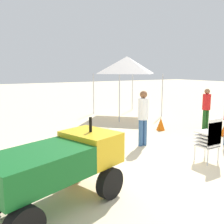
{
  "coord_description": "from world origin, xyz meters",
  "views": [
    {
      "loc": [
        -4.5,
        -3.99,
        2.44
      ],
      "look_at": [
        -0.25,
        3.05,
        1.05
      ],
      "focal_mm": 41.04,
      "sensor_mm": 36.0,
      "label": 1
    }
  ],
  "objects": [
    {
      "name": "stacked_plastic_chairs",
      "position": [
        1.01,
        0.19,
        0.7
      ],
      "size": [
        0.48,
        0.48,
        1.2
      ],
      "color": "silver",
      "rests_on": "ground"
    },
    {
      "name": "surfboard_pile",
      "position": [
        -1.56,
        3.19,
        0.17
      ],
      "size": [
        2.67,
        0.9,
        0.32
      ],
      "color": "#268CCC",
      "rests_on": "ground"
    },
    {
      "name": "lifeguard_near_right",
      "position": [
        4.07,
        2.8,
        0.95
      ],
      "size": [
        0.32,
        0.32,
        1.66
      ],
      "color": "#194C19",
      "rests_on": "ground"
    },
    {
      "name": "ground",
      "position": [
        0.0,
        0.0,
        0.0
      ],
      "size": [
        80.0,
        80.0,
        0.0
      ],
      "primitive_type": "plane",
      "color": "beige"
    },
    {
      "name": "utility_cart",
      "position": [
        -3.07,
        0.21,
        0.78
      ],
      "size": [
        2.8,
        1.98,
        1.5
      ],
      "color": "#146023",
      "rests_on": "ground"
    },
    {
      "name": "lifeguard_near_left",
      "position": [
        0.45,
        2.3,
        1.02
      ],
      "size": [
        0.32,
        0.32,
        1.77
      ],
      "color": "#33598C",
      "rests_on": "ground"
    },
    {
      "name": "traffic_cone_far",
      "position": [
        2.37,
        3.59,
        0.25
      ],
      "size": [
        0.35,
        0.35,
        0.5
      ],
      "primitive_type": "cone",
      "color": "orange",
      "rests_on": "ground"
    },
    {
      "name": "popup_canopy",
      "position": [
        3.12,
        7.12,
        2.63
      ],
      "size": [
        2.65,
        2.65,
        3.07
      ],
      "color": "#B2B2B7",
      "rests_on": "ground"
    }
  ]
}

